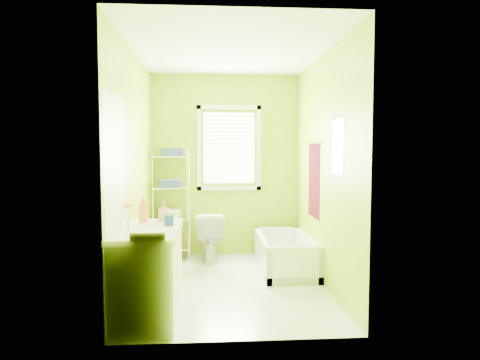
{
  "coord_description": "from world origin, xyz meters",
  "views": [
    {
      "loc": [
        -0.22,
        -4.75,
        1.52
      ],
      "look_at": [
        0.13,
        0.25,
        1.17
      ],
      "focal_mm": 32.0,
      "sensor_mm": 36.0,
      "label": 1
    }
  ],
  "objects": [
    {
      "name": "wire_shelf_unit",
      "position": [
        -0.76,
        1.23,
        0.94
      ],
      "size": [
        0.55,
        0.44,
        1.54
      ],
      "color": "silver",
      "rests_on": "ground"
    },
    {
      "name": "ground",
      "position": [
        0.0,
        0.0,
        0.0
      ],
      "size": [
        2.9,
        2.9,
        0.0
      ],
      "primitive_type": "plane",
      "color": "silver",
      "rests_on": "ground"
    },
    {
      "name": "right_wall_decor",
      "position": [
        1.04,
        -0.02,
        1.32
      ],
      "size": [
        0.04,
        1.48,
        1.17
      ],
      "color": "#48080F",
      "rests_on": "ground"
    },
    {
      "name": "window",
      "position": [
        0.05,
        1.42,
        1.61
      ],
      "size": [
        0.92,
        0.05,
        1.22
      ],
      "color": "white",
      "rests_on": "ground"
    },
    {
      "name": "bathtub",
      "position": [
        0.73,
        0.55,
        0.14
      ],
      "size": [
        0.65,
        1.39,
        0.45
      ],
      "color": "white",
      "rests_on": "ground"
    },
    {
      "name": "door",
      "position": [
        -1.04,
        -1.0,
        1.0
      ],
      "size": [
        0.09,
        0.8,
        2.0
      ],
      "color": "white",
      "rests_on": "ground"
    },
    {
      "name": "toilet",
      "position": [
        -0.24,
        1.07,
        0.34
      ],
      "size": [
        0.41,
        0.68,
        0.68
      ],
      "primitive_type": "imported",
      "rotation": [
        0.0,
        0.0,
        3.19
      ],
      "color": "white",
      "rests_on": "ground"
    },
    {
      "name": "room_envelope",
      "position": [
        0.0,
        0.0,
        1.55
      ],
      "size": [
        2.14,
        2.94,
        2.62
      ],
      "color": "#88AF08",
      "rests_on": "ground"
    },
    {
      "name": "vanity",
      "position": [
        -0.79,
        -0.88,
        0.44
      ],
      "size": [
        0.56,
        1.11,
        1.06
      ],
      "color": "white",
      "rests_on": "ground"
    }
  ]
}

